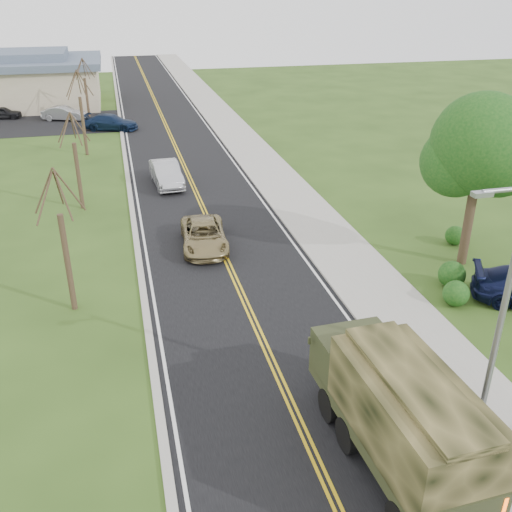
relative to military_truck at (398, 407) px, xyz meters
name	(u,v)px	position (x,y,z in m)	size (l,w,h in m)	color
ground	(312,452)	(-2.06, 0.83, -1.93)	(160.00, 160.00, 0.00)	#2C4517
road	(169,132)	(-2.06, 40.83, -1.93)	(8.00, 120.00, 0.01)	black
curb_right	(214,129)	(2.09, 40.83, -1.87)	(0.30, 120.00, 0.12)	#9E998E
sidewalk_right	(233,128)	(3.84, 40.83, -1.88)	(3.20, 120.00, 0.10)	#9E998E
curb_left	(122,134)	(-6.21, 40.83, -1.88)	(0.30, 120.00, 0.10)	#9E998E
street_light	(501,309)	(2.84, 0.33, 2.50)	(1.65, 0.22, 8.00)	gray
leafy_tree	(481,151)	(8.95, 10.84, 3.56)	(4.83, 4.50, 8.10)	#38281C
bare_tree_a	(66,251)	(-9.06, 10.84, 0.69)	(1.93, 2.26, 6.08)	#38281C
bare_tree_b	(77,168)	(-9.06, 22.84, 0.54)	(1.83, 2.14, 5.73)	#38281C
bare_tree_c	(83,119)	(-9.06, 34.84, 0.84)	(2.04, 2.39, 6.42)	#38281C
bare_tree_d	(87,95)	(-9.06, 46.84, 0.62)	(1.88, 2.20, 5.91)	#38281C
commercial_building	(2,81)	(-18.04, 56.81, 0.75)	(25.50, 21.50, 5.65)	tan
military_truck	(398,407)	(0.00, 0.00, 0.00)	(2.66, 6.88, 3.38)	black
suv_champagne	(204,235)	(-2.86, 15.55, -1.27)	(2.20, 4.77, 1.33)	#907E51
sedan_silver	(166,174)	(-3.72, 25.92, -1.15)	(1.66, 4.75, 1.57)	#AAABAF
lot_car_dark	(3,113)	(-17.36, 50.21, -1.34)	(1.39, 3.47, 1.18)	black
lot_car_silver	(64,113)	(-11.47, 48.05, -1.26)	(1.43, 4.11, 1.36)	#9D9EA2
lot_car_navy	(111,122)	(-7.06, 42.83, -1.23)	(1.97, 4.85, 1.41)	#0F1E3A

